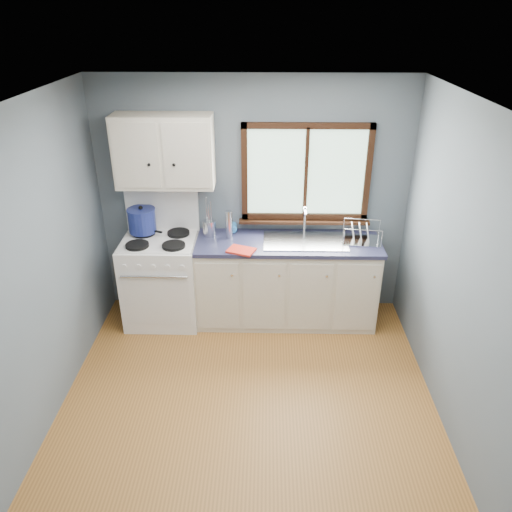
{
  "coord_description": "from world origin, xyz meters",
  "views": [
    {
      "loc": [
        0.14,
        -3.08,
        3.08
      ],
      "look_at": [
        0.05,
        0.9,
        1.05
      ],
      "focal_mm": 35.0,
      "sensor_mm": 36.0,
      "label": 1
    }
  ],
  "objects_px": {
    "base_cabinets": "(286,285)",
    "thermos": "(229,225)",
    "stockpot": "(142,220)",
    "sink": "(305,247)",
    "gas_range": "(162,277)",
    "skillet": "(144,229)",
    "dish_rack": "(361,236)",
    "utensil_crock": "(209,228)"
  },
  "relations": [
    {
      "from": "dish_rack",
      "to": "sink",
      "type": "bearing_deg",
      "value": -170.65
    },
    {
      "from": "stockpot",
      "to": "sink",
      "type": "bearing_deg",
      "value": -4.21
    },
    {
      "from": "base_cabinets",
      "to": "sink",
      "type": "relative_size",
      "value": 2.2
    },
    {
      "from": "skillet",
      "to": "thermos",
      "type": "relative_size",
      "value": 1.24
    },
    {
      "from": "sink",
      "to": "skillet",
      "type": "height_order",
      "value": "sink"
    },
    {
      "from": "utensil_crock",
      "to": "dish_rack",
      "type": "distance_m",
      "value": 1.55
    },
    {
      "from": "gas_range",
      "to": "sink",
      "type": "relative_size",
      "value": 1.62
    },
    {
      "from": "skillet",
      "to": "sink",
      "type": "bearing_deg",
      "value": 19.32
    },
    {
      "from": "base_cabinets",
      "to": "thermos",
      "type": "height_order",
      "value": "thermos"
    },
    {
      "from": "base_cabinets",
      "to": "utensil_crock",
      "type": "height_order",
      "value": "utensil_crock"
    },
    {
      "from": "sink",
      "to": "gas_range",
      "type": "bearing_deg",
      "value": -179.29
    },
    {
      "from": "utensil_crock",
      "to": "gas_range",
      "type": "bearing_deg",
      "value": -164.39
    },
    {
      "from": "gas_range",
      "to": "utensil_crock",
      "type": "height_order",
      "value": "gas_range"
    },
    {
      "from": "base_cabinets",
      "to": "stockpot",
      "type": "distance_m",
      "value": 1.64
    },
    {
      "from": "gas_range",
      "to": "skillet",
      "type": "bearing_deg",
      "value": 138.7
    },
    {
      "from": "utensil_crock",
      "to": "dish_rack",
      "type": "height_order",
      "value": "utensil_crock"
    },
    {
      "from": "utensil_crock",
      "to": "dish_rack",
      "type": "relative_size",
      "value": 1.01
    },
    {
      "from": "base_cabinets",
      "to": "utensil_crock",
      "type": "bearing_deg",
      "value": 171.31
    },
    {
      "from": "base_cabinets",
      "to": "dish_rack",
      "type": "xyz_separation_m",
      "value": [
        0.74,
        0.02,
        0.56
      ]
    },
    {
      "from": "skillet",
      "to": "stockpot",
      "type": "distance_m",
      "value": 0.11
    },
    {
      "from": "gas_range",
      "to": "base_cabinets",
      "type": "bearing_deg",
      "value": 0.82
    },
    {
      "from": "gas_range",
      "to": "utensil_crock",
      "type": "distance_m",
      "value": 0.73
    },
    {
      "from": "sink",
      "to": "skillet",
      "type": "distance_m",
      "value": 1.68
    },
    {
      "from": "base_cabinets",
      "to": "sink",
      "type": "height_order",
      "value": "sink"
    },
    {
      "from": "sink",
      "to": "dish_rack",
      "type": "bearing_deg",
      "value": 2.34
    },
    {
      "from": "gas_range",
      "to": "sink",
      "type": "xyz_separation_m",
      "value": [
        1.49,
        0.02,
        0.37
      ]
    },
    {
      "from": "stockpot",
      "to": "dish_rack",
      "type": "relative_size",
      "value": 0.86
    },
    {
      "from": "base_cabinets",
      "to": "dish_rack",
      "type": "height_order",
      "value": "dish_rack"
    },
    {
      "from": "sink",
      "to": "thermos",
      "type": "bearing_deg",
      "value": 174.49
    },
    {
      "from": "base_cabinets",
      "to": "skillet",
      "type": "height_order",
      "value": "skillet"
    },
    {
      "from": "skillet",
      "to": "utensil_crock",
      "type": "distance_m",
      "value": 0.69
    },
    {
      "from": "sink",
      "to": "skillet",
      "type": "relative_size",
      "value": 2.31
    },
    {
      "from": "dish_rack",
      "to": "skillet",
      "type": "bearing_deg",
      "value": -176.04
    },
    {
      "from": "dish_rack",
      "to": "stockpot",
      "type": "bearing_deg",
      "value": -175.55
    },
    {
      "from": "base_cabinets",
      "to": "dish_rack",
      "type": "distance_m",
      "value": 0.93
    },
    {
      "from": "skillet",
      "to": "gas_range",
      "type": "bearing_deg",
      "value": -17.11
    },
    {
      "from": "stockpot",
      "to": "thermos",
      "type": "distance_m",
      "value": 0.9
    },
    {
      "from": "stockpot",
      "to": "thermos",
      "type": "bearing_deg",
      "value": -3.08
    },
    {
      "from": "sink",
      "to": "stockpot",
      "type": "height_order",
      "value": "stockpot"
    },
    {
      "from": "gas_range",
      "to": "stockpot",
      "type": "xyz_separation_m",
      "value": [
        -0.19,
        0.14,
        0.59
      ]
    },
    {
      "from": "gas_range",
      "to": "stockpot",
      "type": "relative_size",
      "value": 3.79
    },
    {
      "from": "gas_range",
      "to": "dish_rack",
      "type": "bearing_deg",
      "value": 1.15
    }
  ]
}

